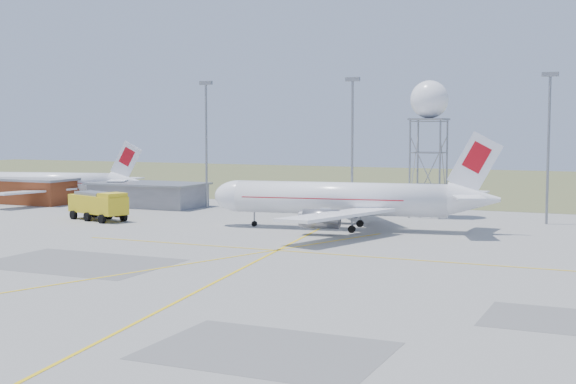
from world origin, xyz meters
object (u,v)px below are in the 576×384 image
at_px(baggage_tug, 118,212).
at_px(airliner_main, 345,199).
at_px(radar_tower, 429,141).
at_px(airliner_far, 52,183).
at_px(fire_truck, 99,207).

bearing_deg(baggage_tug, airliner_main, 22.38).
bearing_deg(baggage_tug, radar_tower, 46.23).
distance_m(airliner_far, radar_tower, 66.54).
bearing_deg(fire_truck, baggage_tug, 116.73).
bearing_deg(airliner_far, baggage_tug, 135.90).
relative_size(airliner_far, fire_truck, 2.91).
relative_size(airliner_main, baggage_tug, 13.37).
relative_size(airliner_main, fire_truck, 3.46).
height_order(airliner_main, baggage_tug, airliner_main).
relative_size(airliner_main, airliner_far, 1.19).
relative_size(airliner_far, baggage_tug, 11.26).
bearing_deg(radar_tower, airliner_far, -176.59).
bearing_deg(fire_truck, airliner_far, 161.67).
xyz_separation_m(airliner_far, fire_truck, (24.70, -19.21, -1.34)).
bearing_deg(airliner_far, airliner_main, 152.61).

